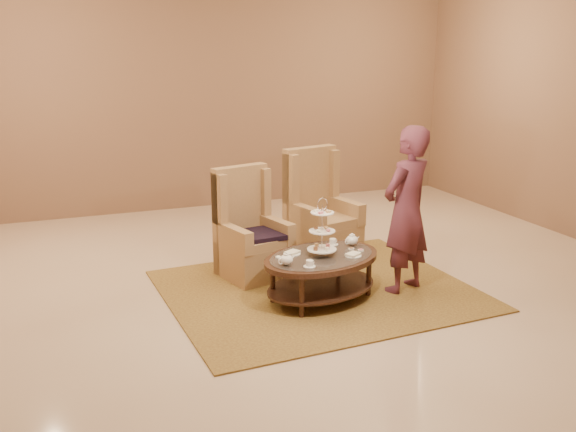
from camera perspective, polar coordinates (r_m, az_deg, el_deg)
name	(u,v)px	position (r m, az deg, el deg)	size (l,w,h in m)	color
ground	(306,299)	(6.38, 1.65, -7.35)	(8.00, 8.00, 0.00)	beige
ceiling	(306,299)	(6.38, 1.65, -7.35)	(8.00, 8.00, 0.02)	silver
wall_back	(203,91)	(9.73, -7.55, 10.96)	(8.00, 0.04, 3.50)	#855F48
rug	(318,290)	(6.57, 2.68, -6.60)	(3.10, 2.63, 0.02)	olive
tea_table	(321,264)	(6.23, 3.00, -4.25)	(1.43, 1.17, 1.03)	black
armchair_left	(250,240)	(6.88, -3.41, -2.15)	(0.78, 0.80, 1.18)	#A87E4F
armchair_right	(319,220)	(7.53, 2.75, -0.40)	(0.83, 0.85, 1.27)	#A87E4F
person	(406,210)	(6.43, 10.48, 0.49)	(0.72, 0.61, 1.68)	#552431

